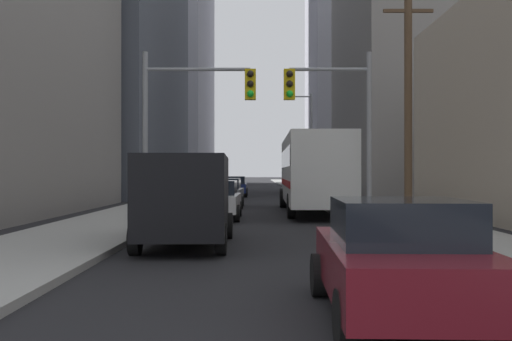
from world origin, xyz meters
TOP-DOWN VIEW (x-y plane):
  - sidewalk_left at (-5.09, 50.00)m, footprint 3.65×160.00m
  - sidewalk_right at (5.09, 50.00)m, footprint 3.65×160.00m
  - city_bus at (2.54, 24.76)m, footprint 2.68×11.54m
  - cargo_van_black at (-1.78, 12.76)m, footprint 2.16×5.27m
  - sedan_maroon at (1.77, 5.35)m, footprint 1.95×4.26m
  - sedan_white at (-1.62, 21.17)m, footprint 1.95×4.24m
  - sedan_grey at (-1.68, 28.96)m, footprint 1.95×4.25m
  - sedan_navy at (-1.65, 42.28)m, footprint 1.95×4.21m
  - traffic_signal_near_left at (-2.20, 18.35)m, footprint 3.91×0.44m
  - traffic_signal_near_right at (2.61, 18.35)m, footprint 3.04×0.44m
  - utility_pole_right at (5.46, 19.32)m, footprint 2.20×0.28m
  - street_lamp_right at (3.67, 40.90)m, footprint 2.02×0.32m
  - building_left_mid_office at (-20.19, 48.13)m, footprint 25.76×26.70m
  - building_right_mid_block at (20.68, 48.28)m, footprint 25.96×21.17m
  - building_right_far_highrise at (16.13, 89.12)m, footprint 15.66×21.01m

SIDE VIEW (x-z plane):
  - sidewalk_left at x=-5.09m, z-range 0.00..0.15m
  - sidewalk_right at x=5.09m, z-range 0.00..0.15m
  - sedan_maroon at x=1.77m, z-range 0.01..1.53m
  - sedan_white at x=-1.62m, z-range 0.01..1.53m
  - sedan_grey at x=-1.68m, z-range 0.01..1.53m
  - sedan_navy at x=-1.65m, z-range 0.01..1.53m
  - cargo_van_black at x=-1.78m, z-range 0.16..2.42m
  - city_bus at x=2.54m, z-range 0.23..3.63m
  - traffic_signal_near_right at x=2.61m, z-range 1.01..7.01m
  - traffic_signal_near_left at x=-2.20m, z-range 1.05..7.05m
  - street_lamp_right at x=3.67m, z-range 0.75..8.25m
  - utility_pole_right at x=5.46m, z-range 0.27..9.35m
  - building_left_mid_office at x=-20.19m, z-range 0.00..27.81m
  - building_right_mid_block at x=20.68m, z-range 0.00..28.66m
  - building_right_far_highrise at x=16.13m, z-range 0.00..47.14m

